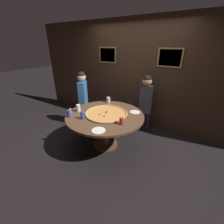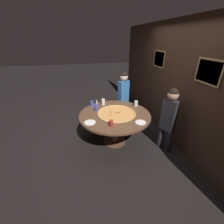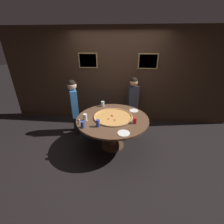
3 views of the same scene
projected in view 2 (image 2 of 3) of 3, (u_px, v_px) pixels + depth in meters
name	position (u px, v px, depth m)	size (l,w,h in m)	color
ground_plane	(115.00, 141.00, 3.60)	(24.00, 24.00, 0.00)	black
back_wall	(176.00, 85.00, 3.28)	(6.40, 0.08, 2.60)	#3D281C
dining_table	(115.00, 119.00, 3.32)	(1.55, 1.55, 0.74)	brown
giant_pizza	(116.00, 113.00, 3.26)	(0.85, 0.85, 0.03)	#E0994C
drink_cup_beside_pizza	(136.00, 103.00, 3.62)	(0.09, 0.09, 0.13)	silver
drink_cup_centre_back	(96.00, 108.00, 3.38)	(0.07, 0.07, 0.14)	#384CB7
drink_cup_front_edge	(111.00, 123.00, 2.79)	(0.07, 0.07, 0.12)	#B22328
drink_cup_by_shaker	(92.00, 104.00, 3.61)	(0.08, 0.08, 0.13)	#384CB7
drink_cup_far_right	(103.00, 102.00, 3.69)	(0.08, 0.08, 0.15)	white
white_plate_left_side	(141.00, 122.00, 2.93)	(0.21, 0.21, 0.01)	white
white_plate_beside_cup	(90.00, 122.00, 2.93)	(0.23, 0.23, 0.01)	white
condiment_shaker	(97.00, 102.00, 3.74)	(0.04, 0.04, 0.10)	silver
diner_far_left	(123.00, 94.00, 4.21)	(0.27, 0.37, 1.42)	#232328
diner_far_right	(169.00, 117.00, 3.04)	(0.37, 0.26, 1.39)	#232328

